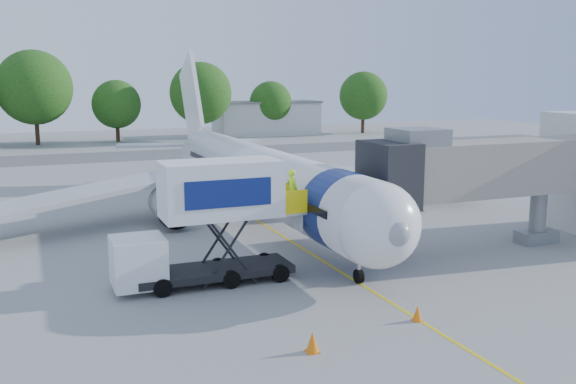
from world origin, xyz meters
name	(u,v)px	position (x,y,z in m)	size (l,w,h in m)	color
ground	(281,235)	(0.00, 0.00, 0.00)	(160.00, 160.00, 0.00)	gray
guidance_line	(281,235)	(0.00, 0.00, 0.01)	(0.15, 70.00, 0.01)	yellow
taxiway_strip	(150,155)	(0.00, 42.00, 0.00)	(120.00, 10.00, 0.01)	#59595B
aircraft	(257,175)	(0.00, 4.12, 2.95)	(34.17, 37.73, 11.35)	white
jet_bridge	(474,170)	(7.99, -7.00, 4.34)	(13.90, 3.20, 6.60)	gray
catering_hiloader	(207,223)	(-6.26, -7.00, 2.76)	(8.50, 2.44, 5.50)	black
ground_tug	(479,309)	(1.70, -15.66, 0.69)	(3.70, 2.85, 1.32)	white
safety_cone_a	(417,314)	(-0.11, -14.34, 0.29)	(0.39, 0.39, 0.61)	orange
safety_cone_b	(313,342)	(-4.93, -15.39, 0.35)	(0.46, 0.46, 0.74)	orange
outbuilding_right	(266,118)	(22.00, 62.00, 2.66)	(16.40, 7.40, 5.30)	beige
tree_c	(34,87)	(-12.03, 58.77, 7.68)	(9.92, 9.92, 12.65)	#382314
tree_d	(116,104)	(-1.38, 59.59, 5.27)	(6.81, 6.81, 8.68)	#382314
tree_e	(201,93)	(9.92, 56.13, 6.79)	(8.78, 8.78, 11.19)	#382314
tree_f	(271,103)	(22.21, 60.52, 5.11)	(6.61, 6.61, 8.43)	#382314
tree_g	(363,96)	(37.74, 59.02, 6.04)	(7.80, 7.80, 9.95)	#382314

